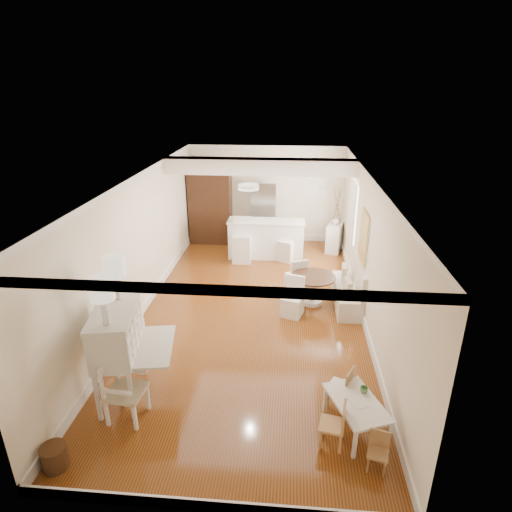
# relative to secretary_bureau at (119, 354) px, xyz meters

# --- Properties ---
(room) EXTENTS (9.00, 9.04, 2.82)m
(room) POSITION_rel_secretary_bureau_xyz_m (1.74, 3.01, 1.25)
(room) COLOR brown
(room) RESTS_ON ground
(secretary_bureau) EXTENTS (1.33, 1.35, 1.46)m
(secretary_bureau) POSITION_rel_secretary_bureau_xyz_m (0.00, 0.00, 0.00)
(secretary_bureau) COLOR silver
(secretary_bureau) RESTS_ON ground
(gustavian_armchair) EXTENTS (0.59, 0.59, 0.93)m
(gustavian_armchair) POSITION_rel_secretary_bureau_xyz_m (0.24, -0.46, -0.27)
(gustavian_armchair) COLOR white
(gustavian_armchair) RESTS_ON ground
(wicker_basket) EXTENTS (0.34, 0.34, 0.32)m
(wicker_basket) POSITION_rel_secretary_bureau_xyz_m (-0.35, -1.37, -0.57)
(wicker_basket) COLOR #482C16
(wicker_basket) RESTS_ON ground
(kids_table) EXTENTS (0.88, 1.10, 0.48)m
(kids_table) POSITION_rel_secretary_bureau_xyz_m (3.40, -0.43, -0.49)
(kids_table) COLOR white
(kids_table) RESTS_ON ground
(kids_chair_a) EXTENTS (0.37, 0.37, 0.66)m
(kids_chair_a) POSITION_rel_secretary_bureau_xyz_m (3.07, -0.71, -0.40)
(kids_chair_a) COLOR tan
(kids_chair_a) RESTS_ON ground
(kids_chair_b) EXTENTS (0.42, 0.42, 0.65)m
(kids_chair_b) POSITION_rel_secretary_bureau_xyz_m (3.24, 0.07, -0.41)
(kids_chair_b) COLOR #A07648
(kids_chair_b) RESTS_ON ground
(kids_chair_c) EXTENTS (0.30, 0.30, 0.51)m
(kids_chair_c) POSITION_rel_secretary_bureau_xyz_m (3.59, -1.05, -0.47)
(kids_chair_c) COLOR #9E7347
(kids_chair_c) RESTS_ON ground
(banquette) EXTENTS (0.52, 1.60, 0.98)m
(banquette) POSITION_rel_secretary_bureau_xyz_m (3.69, 3.18, -0.24)
(banquette) COLOR silver
(banquette) RESTS_ON ground
(dining_table) EXTENTS (1.25, 1.25, 0.64)m
(dining_table) POSITION_rel_secretary_bureau_xyz_m (2.96, 3.18, -0.41)
(dining_table) COLOR #482917
(dining_table) RESTS_ON ground
(slip_chair_near) EXTENTS (0.49, 0.50, 0.82)m
(slip_chair_near) POSITION_rel_secretary_bureau_xyz_m (2.54, 2.64, -0.32)
(slip_chair_near) COLOR white
(slip_chair_near) RESTS_ON ground
(slip_chair_far) EXTENTS (0.52, 0.53, 0.82)m
(slip_chair_far) POSITION_rel_secretary_bureau_xyz_m (2.60, 3.73, -0.32)
(slip_chair_far) COLOR silver
(slip_chair_far) RESTS_ON ground
(breakfast_counter) EXTENTS (2.05, 0.65, 1.03)m
(breakfast_counter) POSITION_rel_secretary_bureau_xyz_m (1.80, 5.78, -0.22)
(breakfast_counter) COLOR white
(breakfast_counter) RESTS_ON ground
(bar_stool_left) EXTENTS (0.49, 0.49, 1.18)m
(bar_stool_left) POSITION_rel_secretary_bureau_xyz_m (1.18, 5.39, -0.14)
(bar_stool_left) COLOR white
(bar_stool_left) RESTS_ON ground
(bar_stool_right) EXTENTS (0.48, 0.48, 0.91)m
(bar_stool_right) POSITION_rel_secretary_bureau_xyz_m (2.37, 5.53, -0.27)
(bar_stool_right) COLOR silver
(bar_stool_right) RESTS_ON ground
(pantry_cabinet) EXTENTS (1.20, 0.60, 2.30)m
(pantry_cabinet) POSITION_rel_secretary_bureau_xyz_m (0.10, 6.86, 0.42)
(pantry_cabinet) COLOR #381E11
(pantry_cabinet) RESTS_ON ground
(fridge) EXTENTS (0.75, 0.65, 1.80)m
(fridge) POSITION_rel_secretary_bureau_xyz_m (2.00, 6.83, 0.17)
(fridge) COLOR silver
(fridge) RESTS_ON ground
(sideboard) EXTENTS (0.57, 0.89, 0.79)m
(sideboard) POSITION_rel_secretary_bureau_xyz_m (3.70, 6.43, -0.34)
(sideboard) COLOR silver
(sideboard) RESTS_ON ground
(pencil_cup) EXTENTS (0.11, 0.11, 0.09)m
(pencil_cup) POSITION_rel_secretary_bureau_xyz_m (3.53, -0.23, -0.21)
(pencil_cup) COLOR #5D9658
(pencil_cup) RESTS_ON kids_table
(branch_vase) EXTENTS (0.23, 0.23, 0.20)m
(branch_vase) POSITION_rel_secretary_bureau_xyz_m (3.69, 6.42, 0.16)
(branch_vase) COLOR white
(branch_vase) RESTS_ON sideboard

